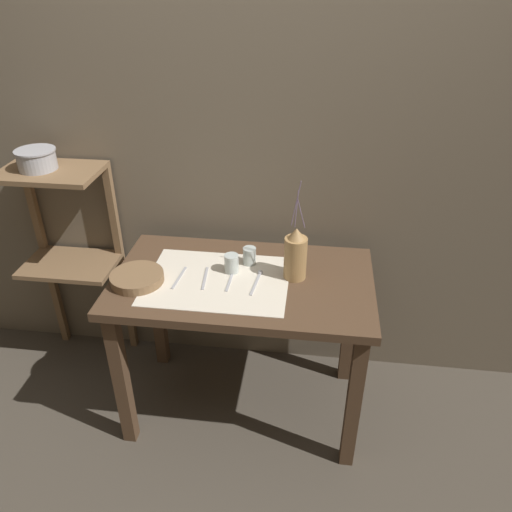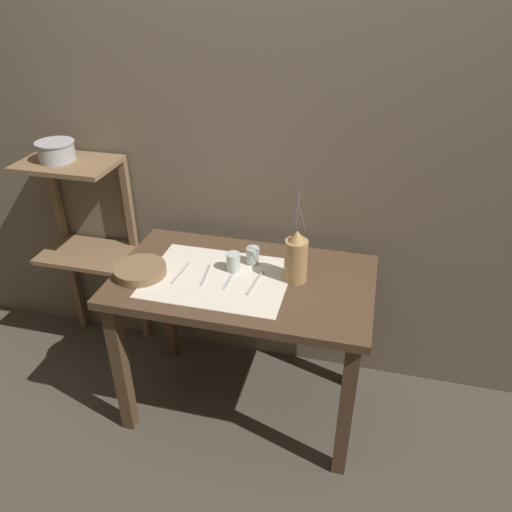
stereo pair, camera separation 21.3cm
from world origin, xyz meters
name	(u,v)px [view 1 (the left image)]	position (x,y,z in m)	size (l,w,h in m)	color
ground_plane	(245,404)	(0.00, 0.00, 0.00)	(12.00, 12.00, 0.00)	#473F35
stone_wall_back	(255,155)	(0.00, 0.44, 1.20)	(7.00, 0.06, 2.40)	#6B5E4C
wooden_table	(243,301)	(0.00, 0.00, 0.67)	(1.15, 0.67, 0.79)	#4C3523
wooden_shelf_unit	(68,234)	(-0.94, 0.28, 0.80)	(0.47, 0.31, 1.16)	brown
linen_cloth	(217,280)	(-0.11, -0.03, 0.79)	(0.62, 0.46, 0.00)	beige
pitcher_with_flowers	(295,255)	(0.23, 0.04, 0.90)	(0.10, 0.10, 0.45)	#A87F4C
wooden_bowl	(137,278)	(-0.45, -0.09, 0.81)	(0.23, 0.23, 0.04)	brown
glass_tumbler_near	(232,263)	(-0.06, 0.05, 0.83)	(0.06, 0.06, 0.08)	#B7C1BC
glass_tumbler_far	(249,256)	(0.01, 0.12, 0.83)	(0.06, 0.06, 0.08)	#B7C1BC
fork_inner	(179,278)	(-0.28, -0.04, 0.79)	(0.03, 0.18, 0.00)	#A8A8AD
knife_center	(205,278)	(-0.16, -0.03, 0.79)	(0.03, 0.18, 0.00)	#A8A8AD
fork_outer	(230,280)	(-0.05, -0.03, 0.79)	(0.02, 0.18, 0.00)	#A8A8AD
spoon_outer	(258,277)	(0.07, 0.01, 0.79)	(0.04, 0.19, 0.02)	#A8A8AD
metal_pot_large	(37,159)	(-0.99, 0.24, 1.21)	(0.18, 0.18, 0.09)	#A8A8AD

